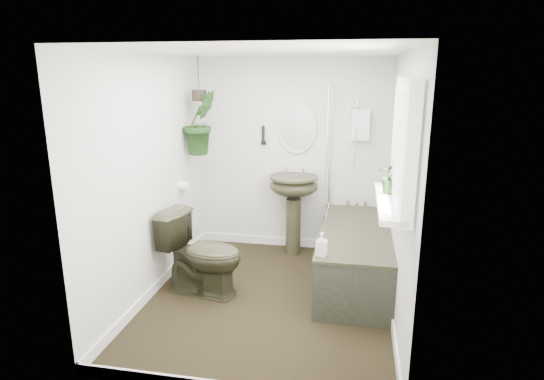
# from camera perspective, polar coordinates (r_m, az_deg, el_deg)

# --- Properties ---
(floor) EXTENTS (2.30, 2.80, 0.02)m
(floor) POSITION_cam_1_polar(r_m,az_deg,el_deg) (4.54, -0.36, -13.53)
(floor) COLOR black
(floor) RESTS_ON ground
(ceiling) EXTENTS (2.30, 2.80, 0.02)m
(ceiling) POSITION_cam_1_polar(r_m,az_deg,el_deg) (4.00, -0.42, 17.15)
(ceiling) COLOR white
(ceiling) RESTS_ON ground
(wall_back) EXTENTS (2.30, 0.02, 2.30)m
(wall_back) POSITION_cam_1_polar(r_m,az_deg,el_deg) (5.48, 2.45, 4.31)
(wall_back) COLOR white
(wall_back) RESTS_ON ground
(wall_front) EXTENTS (2.30, 0.02, 2.30)m
(wall_front) POSITION_cam_1_polar(r_m,az_deg,el_deg) (2.81, -5.95, -6.00)
(wall_front) COLOR white
(wall_front) RESTS_ON ground
(wall_left) EXTENTS (0.02, 2.80, 2.30)m
(wall_left) POSITION_cam_1_polar(r_m,az_deg,el_deg) (4.49, -15.09, 1.46)
(wall_left) COLOR white
(wall_left) RESTS_ON ground
(wall_right) EXTENTS (0.02, 2.80, 2.30)m
(wall_right) POSITION_cam_1_polar(r_m,az_deg,el_deg) (4.07, 15.86, 0.06)
(wall_right) COLOR white
(wall_right) RESTS_ON ground
(skirting) EXTENTS (2.30, 2.80, 0.10)m
(skirting) POSITION_cam_1_polar(r_m,az_deg,el_deg) (4.52, -0.36, -12.85)
(skirting) COLOR white
(skirting) RESTS_ON floor
(bathtub) EXTENTS (0.72, 1.72, 0.58)m
(bathtub) POSITION_cam_1_polar(r_m,az_deg,el_deg) (4.80, 10.32, -8.21)
(bathtub) COLOR #2D2C1D
(bathtub) RESTS_ON floor
(bath_screen) EXTENTS (0.04, 0.72, 1.40)m
(bath_screen) POSITION_cam_1_polar(r_m,az_deg,el_deg) (5.00, 7.12, 4.71)
(bath_screen) COLOR silver
(bath_screen) RESTS_ON bathtub
(shower_box) EXTENTS (0.20, 0.10, 0.35)m
(shower_box) POSITION_cam_1_polar(r_m,az_deg,el_deg) (5.30, 11.07, 8.07)
(shower_box) COLOR white
(shower_box) RESTS_ON wall_back
(oval_mirror) EXTENTS (0.46, 0.03, 0.62)m
(oval_mirror) POSITION_cam_1_polar(r_m,az_deg,el_deg) (5.38, 3.13, 7.88)
(oval_mirror) COLOR beige
(oval_mirror) RESTS_ON wall_back
(wall_sconce) EXTENTS (0.04, 0.04, 0.22)m
(wall_sconce) POSITION_cam_1_polar(r_m,az_deg,el_deg) (5.45, -1.10, 6.92)
(wall_sconce) COLOR black
(wall_sconce) RESTS_ON wall_back
(toilet_roll_holder) EXTENTS (0.11, 0.11, 0.11)m
(toilet_roll_holder) POSITION_cam_1_polar(r_m,az_deg,el_deg) (5.14, -10.97, 0.50)
(toilet_roll_holder) COLOR white
(toilet_roll_holder) RESTS_ON wall_left
(window_recess) EXTENTS (0.08, 1.00, 0.90)m
(window_recess) POSITION_cam_1_polar(r_m,az_deg,el_deg) (3.28, 16.25, 5.53)
(window_recess) COLOR white
(window_recess) RESTS_ON wall_right
(window_sill) EXTENTS (0.18, 1.00, 0.04)m
(window_sill) POSITION_cam_1_polar(r_m,az_deg,el_deg) (3.36, 14.55, -1.48)
(window_sill) COLOR white
(window_sill) RESTS_ON wall_right
(window_blinds) EXTENTS (0.01, 0.86, 0.76)m
(window_blinds) POSITION_cam_1_polar(r_m,az_deg,el_deg) (3.28, 15.46, 5.57)
(window_blinds) COLOR white
(window_blinds) RESTS_ON wall_right
(toilet) EXTENTS (0.88, 0.60, 0.82)m
(toilet) POSITION_cam_1_polar(r_m,az_deg,el_deg) (4.54, -8.75, -7.86)
(toilet) COLOR #2D2C1D
(toilet) RESTS_ON floor
(pedestal_sink) EXTENTS (0.60, 0.52, 0.96)m
(pedestal_sink) POSITION_cam_1_polar(r_m,az_deg,el_deg) (5.40, 2.69, -3.15)
(pedestal_sink) COLOR #2D2C1D
(pedestal_sink) RESTS_ON floor
(sill_plant) EXTENTS (0.25, 0.23, 0.26)m
(sill_plant) POSITION_cam_1_polar(r_m,az_deg,el_deg) (3.51, 14.97, 1.69)
(sill_plant) COLOR black
(sill_plant) RESTS_ON window_sill
(hanging_plant) EXTENTS (0.50, 0.51, 0.72)m
(hanging_plant) POSITION_cam_1_polar(r_m,az_deg,el_deg) (5.21, -8.98, 8.36)
(hanging_plant) COLOR black
(hanging_plant) RESTS_ON ceiling
(soap_bottle) EXTENTS (0.10, 0.11, 0.21)m
(soap_bottle) POSITION_cam_1_polar(r_m,az_deg,el_deg) (3.99, 6.26, -6.79)
(soap_bottle) COLOR black
(soap_bottle) RESTS_ON bathtub
(hanging_pot) EXTENTS (0.16, 0.16, 0.12)m
(hanging_pot) POSITION_cam_1_polar(r_m,az_deg,el_deg) (5.18, -9.12, 11.64)
(hanging_pot) COLOR black
(hanging_pot) RESTS_ON ceiling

